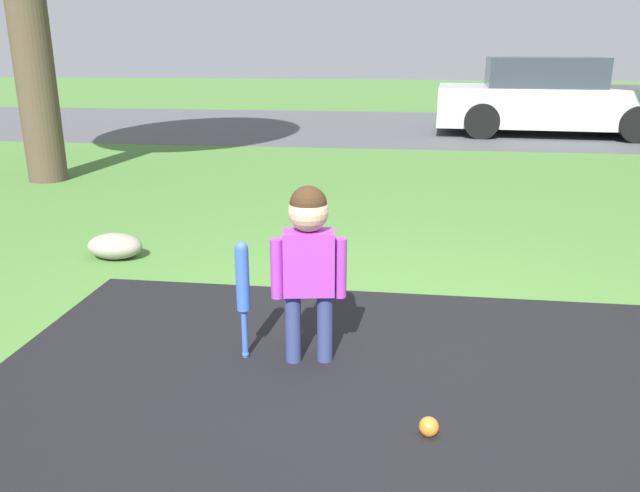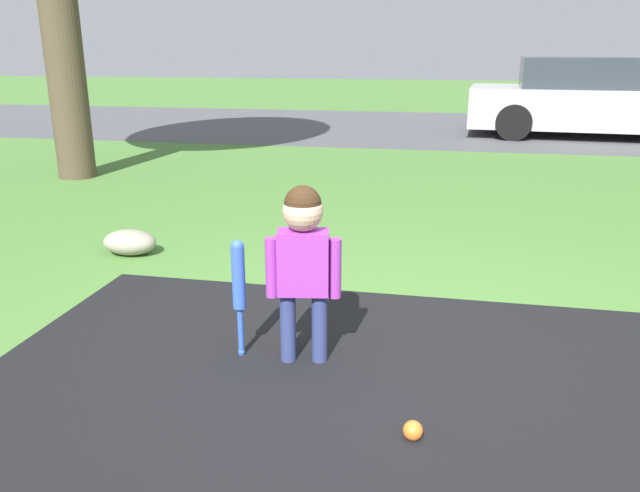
# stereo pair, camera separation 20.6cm
# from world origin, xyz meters

# --- Properties ---
(ground_plane) EXTENTS (60.00, 60.00, 0.00)m
(ground_plane) POSITION_xyz_m (0.00, 0.00, 0.00)
(ground_plane) COLOR #477533
(street_strip) EXTENTS (40.00, 6.00, 0.01)m
(street_strip) POSITION_xyz_m (0.00, 9.97, 0.00)
(street_strip) COLOR #4C4C51
(street_strip) RESTS_ON ground
(child) EXTENTS (0.36, 0.19, 0.89)m
(child) POSITION_xyz_m (-0.46, 0.04, 0.58)
(child) COLOR navy
(child) RESTS_ON ground
(baseball_bat) EXTENTS (0.07, 0.07, 0.61)m
(baseball_bat) POSITION_xyz_m (-0.78, 0.04, 0.40)
(baseball_bat) COLOR blue
(baseball_bat) RESTS_ON ground
(sports_ball) EXTENTS (0.08, 0.08, 0.08)m
(sports_ball) POSITION_xyz_m (0.11, -0.51, 0.04)
(sports_ball) COLOR orange
(sports_ball) RESTS_ON ground
(parked_car) EXTENTS (4.13, 2.28, 1.34)m
(parked_car) POSITION_xyz_m (2.52, 9.23, 0.63)
(parked_car) COLOR #B7B7BC
(parked_car) RESTS_ON ground
(edging_rock) EXTENTS (0.41, 0.28, 0.19)m
(edging_rock) POSITION_xyz_m (-2.12, 1.42, 0.09)
(edging_rock) COLOR gray
(edging_rock) RESTS_ON ground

